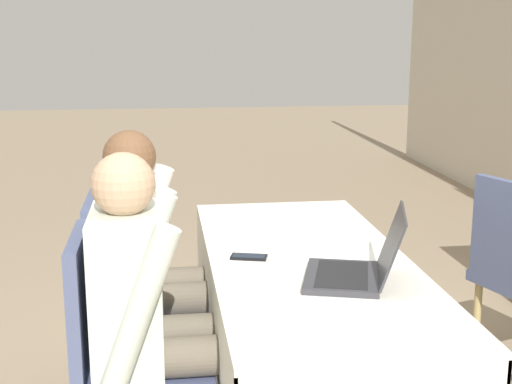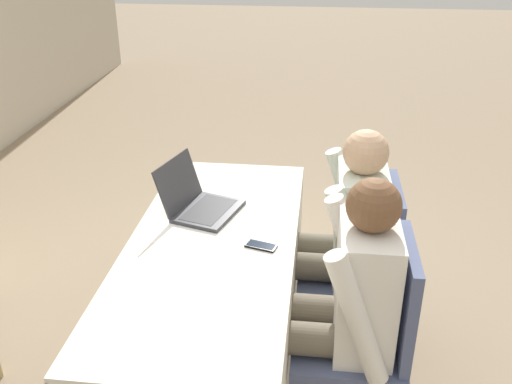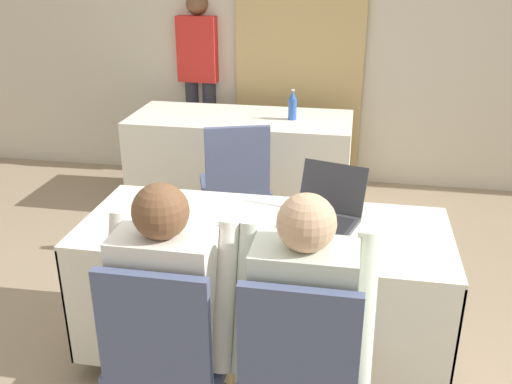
{
  "view_description": "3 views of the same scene",
  "coord_description": "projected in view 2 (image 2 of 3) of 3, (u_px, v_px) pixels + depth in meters",
  "views": [
    {
      "loc": [
        2.43,
        -0.52,
        1.53
      ],
      "look_at": [
        0.0,
        -0.19,
        0.97
      ],
      "focal_mm": 50.0,
      "sensor_mm": 36.0,
      "label": 1
    },
    {
      "loc": [
        -2.07,
        -0.43,
        2.0
      ],
      "look_at": [
        0.0,
        -0.19,
        0.97
      ],
      "focal_mm": 40.0,
      "sensor_mm": 36.0,
      "label": 2
    },
    {
      "loc": [
        0.39,
        -2.32,
        1.88
      ],
      "look_at": [
        0.0,
        -0.19,
        0.97
      ],
      "focal_mm": 40.0,
      "sensor_mm": 36.0,
      "label": 3
    }
  ],
  "objects": [
    {
      "name": "person_checkered_shirt",
      "position": [
        344.0,
        298.0,
        2.2
      ],
      "size": [
        0.5,
        0.52,
        1.17
      ],
      "rotation": [
        0.0,
        0.0,
        3.14
      ],
      "color": "#665B4C",
      "rests_on": "ground_plane"
    },
    {
      "name": "chair_near_right",
      "position": [
        361.0,
        263.0,
        2.7
      ],
      "size": [
        0.44,
        0.44,
        0.91
      ],
      "rotation": [
        0.0,
        0.0,
        3.14
      ],
      "color": "tan",
      "rests_on": "ground_plane"
    },
    {
      "name": "paper_beside_laptop",
      "position": [
        185.0,
        234.0,
        2.51
      ],
      "size": [
        0.24,
        0.32,
        0.0
      ],
      "rotation": [
        0.0,
        0.0,
        -0.1
      ],
      "color": "white",
      "rests_on": "conference_table_near"
    },
    {
      "name": "laptop",
      "position": [
        200.0,
        203.0,
        2.68
      ],
      "size": [
        0.39,
        0.39,
        0.24
      ],
      "rotation": [
        0.0,
        0.0,
        -0.29
      ],
      "color": "#333338",
      "rests_on": "conference_table_near"
    },
    {
      "name": "conference_table_near",
      "position": [
        213.0,
        277.0,
        2.53
      ],
      "size": [
        1.7,
        0.72,
        0.72
      ],
      "color": "white",
      "rests_on": "ground_plane"
    },
    {
      "name": "chair_near_left",
      "position": [
        368.0,
        332.0,
        2.25
      ],
      "size": [
        0.44,
        0.44,
        0.91
      ],
      "rotation": [
        0.0,
        0.0,
        3.14
      ],
      "color": "tan",
      "rests_on": "ground_plane"
    },
    {
      "name": "person_white_shirt",
      "position": [
        342.0,
        233.0,
        2.64
      ],
      "size": [
        0.5,
        0.52,
        1.17
      ],
      "rotation": [
        0.0,
        0.0,
        3.14
      ],
      "color": "#665B4C",
      "rests_on": "ground_plane"
    },
    {
      "name": "ground_plane",
      "position": [
        217.0,
        370.0,
        2.77
      ],
      "size": [
        24.0,
        24.0,
        0.0
      ],
      "primitive_type": "plane",
      "color": "gray"
    },
    {
      "name": "cell_phone",
      "position": [
        261.0,
        246.0,
        2.41
      ],
      "size": [
        0.09,
        0.14,
        0.01
      ],
      "rotation": [
        0.0,
        0.0,
        -0.27
      ],
      "color": "black",
      "rests_on": "conference_table_near"
    },
    {
      "name": "paper_centre_table",
      "position": [
        183.0,
        278.0,
        2.21
      ],
      "size": [
        0.21,
        0.3,
        0.0
      ],
      "rotation": [
        0.0,
        0.0,
        0.01
      ],
      "color": "white",
      "rests_on": "conference_table_near"
    }
  ]
}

